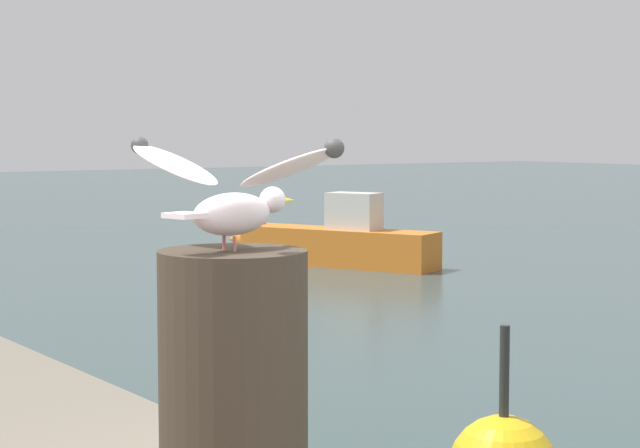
% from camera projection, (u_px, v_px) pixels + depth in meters
% --- Properties ---
extents(mooring_post, '(0.35, 0.35, 0.76)m').
position_uv_depth(mooring_post, '(234.00, 411.00, 2.67)').
color(mooring_post, '#382D23').
rests_on(mooring_post, harbor_quay).
extents(seagull, '(0.69, 0.39, 0.26)m').
position_uv_depth(seagull, '(233.00, 193.00, 2.63)').
color(seagull, '#C66A60').
rests_on(seagull, mooring_post).
extents(boat_orange, '(4.03, 2.30, 1.26)m').
position_uv_depth(boat_orange, '(326.00, 242.00, 19.38)').
color(boat_orange, orange).
rests_on(boat_orange, ground_plane).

